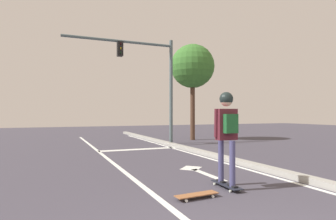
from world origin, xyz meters
TOP-DOWN VIEW (x-y plane):
  - lane_line_center at (-0.21, 6.00)m, footprint 0.12×20.00m
  - lane_line_curbside at (2.77, 6.00)m, footprint 0.12×20.00m
  - stop_bar at (1.36, 9.11)m, footprint 3.13×0.40m
  - lane_arrow_stem at (1.51, 4.00)m, footprint 0.16×1.40m
  - lane_arrow_head at (1.51, 4.85)m, footprint 0.71×0.71m
  - curb_strip at (3.02, 6.00)m, footprint 0.24×24.00m
  - skateboard at (1.24, 2.84)m, footprint 0.25×0.84m
  - skater at (1.24, 2.83)m, footprint 0.49×0.64m
  - spare_skateboard at (0.39, 2.47)m, footprint 0.78×0.27m
  - traffic_signal_mast at (2.25, 10.61)m, footprint 5.01×0.34m
  - roadside_tree at (5.24, 11.86)m, footprint 2.37×2.37m

SIDE VIEW (x-z plane):
  - lane_line_center at x=-0.21m, z-range 0.00..0.01m
  - lane_line_curbside at x=2.77m, z-range 0.00..0.01m
  - stop_bar at x=1.36m, z-range 0.00..0.01m
  - lane_arrow_stem at x=1.51m, z-range 0.00..0.01m
  - lane_arrow_head at x=1.51m, z-range 0.00..0.01m
  - skateboard at x=1.24m, z-range 0.02..0.10m
  - spare_skateboard at x=0.39m, z-range 0.02..0.10m
  - curb_strip at x=3.02m, z-range 0.00..0.14m
  - skater at x=1.24m, z-range 0.33..2.10m
  - traffic_signal_mast at x=2.25m, z-range 0.98..5.89m
  - roadside_tree at x=5.24m, z-range 1.37..6.55m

